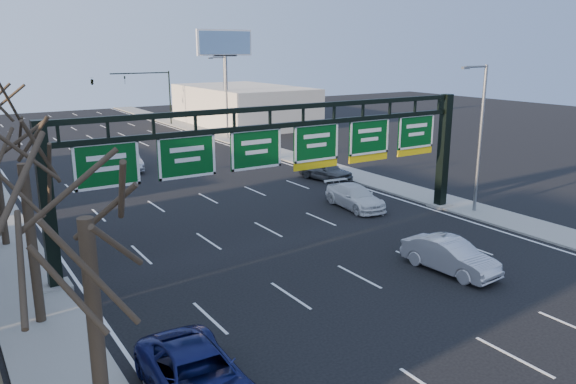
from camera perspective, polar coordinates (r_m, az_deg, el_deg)
ground at (r=24.31m, az=10.27°, el=-10.02°), size 160.00×160.00×0.00m
sidewalk_right at (r=46.75m, az=5.20°, el=2.18°), size 3.00×120.00×0.12m
lane_markings at (r=40.38m, az=-9.32°, el=-0.01°), size 21.60×120.00×0.01m
sign_gantry at (r=29.06m, az=0.16°, el=3.87°), size 24.60×1.20×7.20m
building_right_distant at (r=75.23m, az=-4.57°, el=8.75°), size 12.00×20.00×5.00m
tree_near at (r=12.51m, az=-20.33°, el=2.03°), size 3.60×3.60×8.86m
tree_gantry at (r=21.34m, az=-25.68°, el=5.33°), size 3.60×3.60×8.48m
streetlight_near at (r=35.79m, az=18.87°, el=5.85°), size 2.15×0.22×9.00m
streetlight_far at (r=62.71m, az=-6.37°, el=9.93°), size 2.15×0.22×9.00m
billboard_right at (r=68.11m, az=-6.43°, el=13.64°), size 7.00×0.50×12.00m
traffic_signal_mast at (r=74.17m, az=-16.46°, el=10.46°), size 10.16×0.54×7.00m
car_blue_suv at (r=17.25m, az=-9.18°, el=-18.08°), size 2.79×5.55×1.51m
car_silver_sedan at (r=26.80m, az=16.13°, el=-6.24°), size 1.95×4.73×1.52m
car_white_wagon at (r=36.11m, az=6.81°, el=-0.48°), size 2.46×5.11×1.44m
car_grey_far at (r=43.51m, az=3.83°, el=2.24°), size 2.70×4.80×1.54m
car_silver_distant at (r=48.83m, az=-15.97°, el=3.09°), size 2.12×4.98×1.60m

